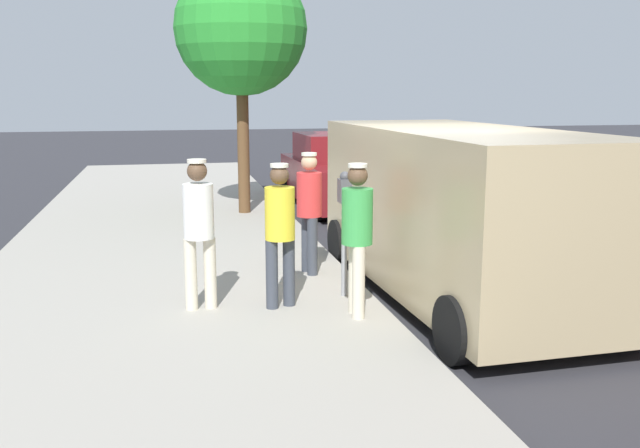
% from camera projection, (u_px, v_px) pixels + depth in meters
% --- Properties ---
extents(ground_plane, '(80.00, 80.00, 0.00)m').
position_uv_depth(ground_plane, '(436.00, 292.00, 9.12)').
color(ground_plane, '#2D2D33').
extents(sidewalk_slab, '(5.00, 32.00, 0.15)m').
position_uv_depth(sidewalk_slab, '(164.00, 304.00, 8.37)').
color(sidewalk_slab, '#9E998E').
rests_on(sidewalk_slab, ground).
extents(parking_meter_near, '(0.14, 0.18, 1.52)m').
position_uv_depth(parking_meter_near, '(345.00, 212.00, 8.27)').
color(parking_meter_near, gray).
rests_on(parking_meter_near, sidewalk_slab).
extents(pedestrian_in_yellow, '(0.35, 0.34, 1.66)m').
position_uv_depth(pedestrian_in_yellow, '(280.00, 226.00, 7.84)').
color(pedestrian_in_yellow, '#383D47').
rests_on(pedestrian_in_yellow, sidewalk_slab).
extents(pedestrian_in_red, '(0.34, 0.36, 1.65)m').
position_uv_depth(pedestrian_in_red, '(309.00, 205.00, 9.33)').
color(pedestrian_in_red, '#383D47').
rests_on(pedestrian_in_red, sidewalk_slab).
extents(pedestrian_in_white, '(0.36, 0.34, 1.71)m').
position_uv_depth(pedestrian_in_white, '(199.00, 224.00, 7.77)').
color(pedestrian_in_white, beige).
rests_on(pedestrian_in_white, sidewalk_slab).
extents(pedestrian_in_green, '(0.34, 0.36, 1.69)m').
position_uv_depth(pedestrian_in_green, '(357.00, 230.00, 7.54)').
color(pedestrian_in_green, beige).
rests_on(pedestrian_in_green, sidewalk_slab).
extents(parked_van, '(2.27, 5.26, 2.15)m').
position_uv_depth(parked_van, '(458.00, 208.00, 8.69)').
color(parked_van, tan).
rests_on(parked_van, ground).
extents(parked_sedan_behind, '(2.02, 4.44, 1.65)m').
position_uv_depth(parked_sedan_behind, '(337.00, 174.00, 15.79)').
color(parked_sedan_behind, maroon).
rests_on(parked_sedan_behind, ground).
extents(street_tree, '(2.61, 2.61, 4.96)m').
position_uv_depth(street_tree, '(241.00, 30.00, 13.59)').
color(street_tree, brown).
rests_on(street_tree, sidewalk_slab).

